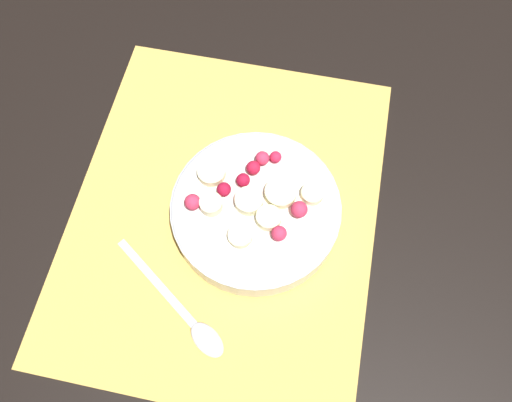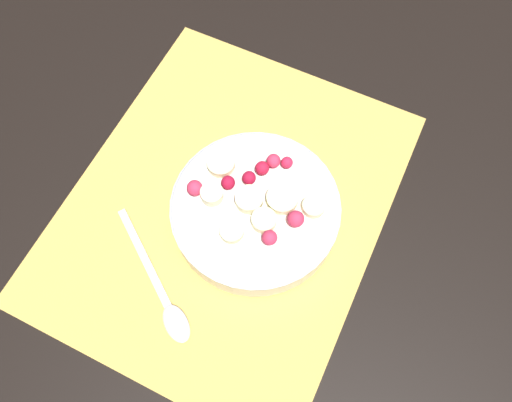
% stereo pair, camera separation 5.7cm
% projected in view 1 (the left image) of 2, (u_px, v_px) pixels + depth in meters
% --- Properties ---
extents(ground_plane, '(3.00, 3.00, 0.00)m').
position_uv_depth(ground_plane, '(225.00, 212.00, 0.61)').
color(ground_plane, black).
extents(placemat, '(0.45, 0.37, 0.01)m').
position_uv_depth(placemat, '(225.00, 211.00, 0.61)').
color(placemat, '#E0B251').
rests_on(placemat, ground_plane).
extents(fruit_bowl, '(0.20, 0.20, 0.05)m').
position_uv_depth(fruit_bowl, '(256.00, 208.00, 0.59)').
color(fruit_bowl, silver).
rests_on(fruit_bowl, placemat).
extents(spoon, '(0.12, 0.16, 0.01)m').
position_uv_depth(spoon, '(189.00, 320.00, 0.55)').
color(spoon, silver).
rests_on(spoon, placemat).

